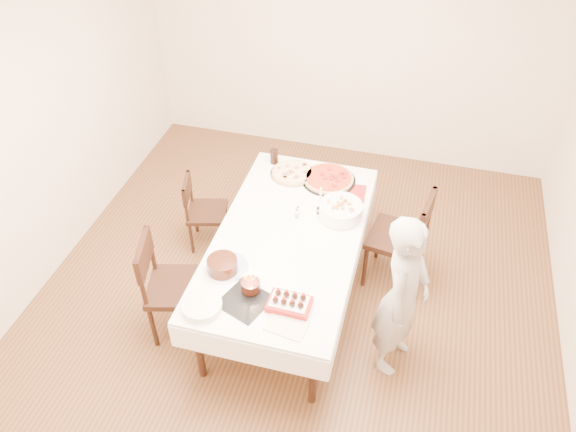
% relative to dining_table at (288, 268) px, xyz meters
% --- Properties ---
extents(floor, '(5.00, 5.00, 0.00)m').
position_rel_dining_table_xyz_m(floor, '(0.06, -0.06, -0.38)').
color(floor, '#51301C').
rests_on(floor, ground).
extents(wall_back, '(4.50, 0.04, 2.70)m').
position_rel_dining_table_xyz_m(wall_back, '(0.06, 2.44, 0.98)').
color(wall_back, '#EBE1C6').
rests_on(wall_back, floor).
extents(wall_left, '(0.04, 5.00, 2.70)m').
position_rel_dining_table_xyz_m(wall_left, '(-2.19, -0.06, 0.98)').
color(wall_left, '#EBE1C6').
rests_on(wall_left, floor).
extents(dining_table, '(1.35, 2.24, 0.75)m').
position_rel_dining_table_xyz_m(dining_table, '(0.00, 0.00, 0.00)').
color(dining_table, white).
rests_on(dining_table, floor).
extents(chair_right_savory, '(0.58, 0.58, 0.99)m').
position_rel_dining_table_xyz_m(chair_right_savory, '(0.85, 0.48, 0.12)').
color(chair_right_savory, black).
rests_on(chair_right_savory, floor).
extents(chair_left_savory, '(0.48, 0.48, 0.77)m').
position_rel_dining_table_xyz_m(chair_left_savory, '(-0.92, 0.50, 0.01)').
color(chair_left_savory, black).
rests_on(chair_left_savory, floor).
extents(chair_left_dessert, '(0.61, 0.61, 0.97)m').
position_rel_dining_table_xyz_m(chair_left_dessert, '(-0.77, -0.54, 0.11)').
color(chair_left_dessert, black).
rests_on(chair_left_dessert, floor).
extents(person, '(0.46, 0.60, 1.45)m').
position_rel_dining_table_xyz_m(person, '(0.97, -0.39, 0.35)').
color(person, beige).
rests_on(person, floor).
extents(pizza_white, '(0.45, 0.45, 0.04)m').
position_rel_dining_table_xyz_m(pizza_white, '(-0.17, 0.81, 0.40)').
color(pizza_white, beige).
rests_on(pizza_white, dining_table).
extents(pizza_pepperoni, '(0.50, 0.50, 0.04)m').
position_rel_dining_table_xyz_m(pizza_pepperoni, '(0.16, 0.80, 0.40)').
color(pizza_pepperoni, red).
rests_on(pizza_pepperoni, dining_table).
extents(red_placemat, '(0.27, 0.27, 0.01)m').
position_rel_dining_table_xyz_m(red_placemat, '(0.39, 0.68, 0.38)').
color(red_placemat, '#B21E1E').
rests_on(red_placemat, dining_table).
extents(pasta_bowl, '(0.39, 0.39, 0.12)m').
position_rel_dining_table_xyz_m(pasta_bowl, '(0.36, 0.34, 0.44)').
color(pasta_bowl, white).
rests_on(pasta_bowl, dining_table).
extents(taper_candle, '(0.07, 0.07, 0.28)m').
position_rel_dining_table_xyz_m(taper_candle, '(0.19, 0.34, 0.52)').
color(taper_candle, white).
rests_on(taper_candle, dining_table).
extents(shaker_pair, '(0.08, 0.08, 0.08)m').
position_rel_dining_table_xyz_m(shaker_pair, '(0.01, 0.23, 0.42)').
color(shaker_pair, white).
rests_on(shaker_pair, dining_table).
extents(cola_glass, '(0.10, 0.10, 0.14)m').
position_rel_dining_table_xyz_m(cola_glass, '(-0.39, 0.94, 0.45)').
color(cola_glass, black).
rests_on(cola_glass, dining_table).
extents(layer_cake, '(0.32, 0.32, 0.12)m').
position_rel_dining_table_xyz_m(layer_cake, '(-0.37, -0.51, 0.43)').
color(layer_cake, '#34180D').
rests_on(layer_cake, dining_table).
extents(cake_board, '(0.41, 0.41, 0.01)m').
position_rel_dining_table_xyz_m(cake_board, '(-0.12, -0.74, 0.38)').
color(cake_board, black).
rests_on(cake_board, dining_table).
extents(birthday_cake, '(0.19, 0.19, 0.14)m').
position_rel_dining_table_xyz_m(birthday_cake, '(-0.11, -0.64, 0.46)').
color(birthday_cake, '#39180F').
rests_on(birthday_cake, dining_table).
extents(strawberry_box, '(0.31, 0.21, 0.08)m').
position_rel_dining_table_xyz_m(strawberry_box, '(0.20, -0.71, 0.41)').
color(strawberry_box, '#9D1512').
rests_on(strawberry_box, dining_table).
extents(box_lid, '(0.30, 0.22, 0.02)m').
position_rel_dining_table_xyz_m(box_lid, '(0.23, -0.88, 0.38)').
color(box_lid, beige).
rests_on(box_lid, dining_table).
extents(plate_stack, '(0.32, 0.32, 0.06)m').
position_rel_dining_table_xyz_m(plate_stack, '(-0.39, -0.89, 0.40)').
color(plate_stack, white).
rests_on(plate_stack, dining_table).
extents(china_plate, '(0.40, 0.40, 0.01)m').
position_rel_dining_table_xyz_m(china_plate, '(-0.35, -0.46, 0.38)').
color(china_plate, white).
rests_on(china_plate, dining_table).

